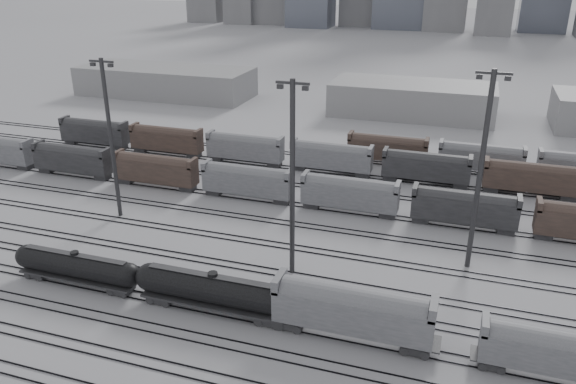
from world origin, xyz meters
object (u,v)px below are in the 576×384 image
(hopper_car_a, at_px, (353,309))
(tank_car_a, at_px, (77,266))
(light_mast_c, at_px, (292,176))
(hopper_car_b, at_px, (560,352))
(tank_car_b, at_px, (214,290))

(hopper_car_a, bearing_deg, tank_car_a, 180.00)
(light_mast_c, bearing_deg, tank_car_a, -155.36)
(hopper_car_b, distance_m, light_mast_c, 32.85)
(tank_car_b, relative_size, hopper_car_a, 1.16)
(hopper_car_a, xyz_separation_m, light_mast_c, (-9.96, 10.84, 9.28))
(tank_car_b, xyz_separation_m, hopper_car_a, (15.55, 0.00, 0.91))
(tank_car_a, distance_m, light_mast_c, 28.03)
(tank_car_a, distance_m, tank_car_b, 18.04)
(tank_car_a, relative_size, hopper_car_a, 1.04)
(tank_car_a, relative_size, light_mast_c, 0.71)
(tank_car_a, bearing_deg, tank_car_b, -0.00)
(tank_car_a, xyz_separation_m, hopper_car_b, (53.05, -0.00, 0.68))
(tank_car_a, xyz_separation_m, hopper_car_a, (33.59, 0.00, 1.19))
(tank_car_b, bearing_deg, light_mast_c, 62.71)
(hopper_car_a, relative_size, light_mast_c, 0.68)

